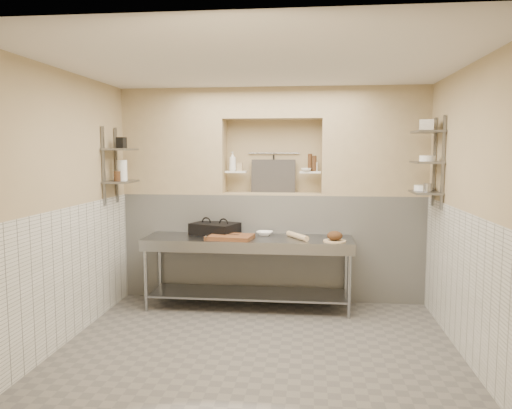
# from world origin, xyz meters

# --- Properties ---
(floor) EXTENTS (4.00, 3.90, 0.10)m
(floor) POSITION_xyz_m (0.00, 0.00, -0.05)
(floor) COLOR #635E58
(floor) RESTS_ON ground
(ceiling) EXTENTS (4.00, 3.90, 0.10)m
(ceiling) POSITION_xyz_m (0.00, 0.00, 2.85)
(ceiling) COLOR silver
(ceiling) RESTS_ON ground
(wall_left) EXTENTS (0.10, 3.90, 2.80)m
(wall_left) POSITION_xyz_m (-2.05, 0.00, 1.40)
(wall_left) COLOR tan
(wall_left) RESTS_ON ground
(wall_right) EXTENTS (0.10, 3.90, 2.80)m
(wall_right) POSITION_xyz_m (2.05, 0.00, 1.40)
(wall_right) COLOR tan
(wall_right) RESTS_ON ground
(wall_back) EXTENTS (4.00, 0.10, 2.80)m
(wall_back) POSITION_xyz_m (0.00, 2.00, 1.40)
(wall_back) COLOR tan
(wall_back) RESTS_ON ground
(wall_front) EXTENTS (4.00, 0.10, 2.80)m
(wall_front) POSITION_xyz_m (0.00, -2.00, 1.40)
(wall_front) COLOR tan
(wall_front) RESTS_ON ground
(backwall_lower) EXTENTS (4.00, 0.40, 1.40)m
(backwall_lower) POSITION_xyz_m (0.00, 1.75, 0.70)
(backwall_lower) COLOR silver
(backwall_lower) RESTS_ON floor
(alcove_sill) EXTENTS (1.30, 0.40, 0.02)m
(alcove_sill) POSITION_xyz_m (0.00, 1.75, 1.41)
(alcove_sill) COLOR tan
(alcove_sill) RESTS_ON backwall_lower
(backwall_pillar_left) EXTENTS (1.35, 0.40, 1.40)m
(backwall_pillar_left) POSITION_xyz_m (-1.33, 1.75, 2.10)
(backwall_pillar_left) COLOR tan
(backwall_pillar_left) RESTS_ON backwall_lower
(backwall_pillar_right) EXTENTS (1.35, 0.40, 1.40)m
(backwall_pillar_right) POSITION_xyz_m (1.33, 1.75, 2.10)
(backwall_pillar_right) COLOR tan
(backwall_pillar_right) RESTS_ON backwall_lower
(backwall_header) EXTENTS (1.30, 0.40, 0.40)m
(backwall_header) POSITION_xyz_m (0.00, 1.75, 2.60)
(backwall_header) COLOR tan
(backwall_header) RESTS_ON backwall_lower
(wainscot_left) EXTENTS (0.02, 3.90, 1.40)m
(wainscot_left) POSITION_xyz_m (-1.99, 0.00, 0.70)
(wainscot_left) COLOR silver
(wainscot_left) RESTS_ON floor
(wainscot_right) EXTENTS (0.02, 3.90, 1.40)m
(wainscot_right) POSITION_xyz_m (1.99, 0.00, 0.70)
(wainscot_right) COLOR silver
(wainscot_right) RESTS_ON floor
(alcove_shelf_left) EXTENTS (0.28, 0.16, 0.02)m
(alcove_shelf_left) POSITION_xyz_m (-0.50, 1.75, 1.70)
(alcove_shelf_left) COLOR white
(alcove_shelf_left) RESTS_ON backwall_lower
(alcove_shelf_right) EXTENTS (0.28, 0.16, 0.02)m
(alcove_shelf_right) POSITION_xyz_m (0.50, 1.75, 1.70)
(alcove_shelf_right) COLOR white
(alcove_shelf_right) RESTS_ON backwall_lower
(utensil_rail) EXTENTS (0.70, 0.02, 0.02)m
(utensil_rail) POSITION_xyz_m (0.00, 1.92, 1.95)
(utensil_rail) COLOR gray
(utensil_rail) RESTS_ON wall_back
(hanging_steel) EXTENTS (0.02, 0.02, 0.30)m
(hanging_steel) POSITION_xyz_m (0.00, 1.90, 1.78)
(hanging_steel) COLOR black
(hanging_steel) RESTS_ON utensil_rail
(splash_panel) EXTENTS (0.60, 0.08, 0.45)m
(splash_panel) POSITION_xyz_m (0.00, 1.85, 1.64)
(splash_panel) COLOR #383330
(splash_panel) RESTS_ON alcove_sill
(shelf_rail_left_a) EXTENTS (0.03, 0.03, 0.95)m
(shelf_rail_left_a) POSITION_xyz_m (-1.98, 1.25, 1.80)
(shelf_rail_left_a) COLOR slate
(shelf_rail_left_a) RESTS_ON wall_left
(shelf_rail_left_b) EXTENTS (0.03, 0.03, 0.95)m
(shelf_rail_left_b) POSITION_xyz_m (-1.98, 0.85, 1.80)
(shelf_rail_left_b) COLOR slate
(shelf_rail_left_b) RESTS_ON wall_left
(wall_shelf_left_lower) EXTENTS (0.30, 0.50, 0.02)m
(wall_shelf_left_lower) POSITION_xyz_m (-1.84, 1.05, 1.60)
(wall_shelf_left_lower) COLOR slate
(wall_shelf_left_lower) RESTS_ON wall_left
(wall_shelf_left_upper) EXTENTS (0.30, 0.50, 0.03)m
(wall_shelf_left_upper) POSITION_xyz_m (-1.84, 1.05, 2.00)
(wall_shelf_left_upper) COLOR slate
(wall_shelf_left_upper) RESTS_ON wall_left
(shelf_rail_right_a) EXTENTS (0.03, 0.03, 1.05)m
(shelf_rail_right_a) POSITION_xyz_m (1.98, 1.25, 1.85)
(shelf_rail_right_a) COLOR slate
(shelf_rail_right_a) RESTS_ON wall_right
(shelf_rail_right_b) EXTENTS (0.03, 0.03, 1.05)m
(shelf_rail_right_b) POSITION_xyz_m (1.98, 0.85, 1.85)
(shelf_rail_right_b) COLOR slate
(shelf_rail_right_b) RESTS_ON wall_right
(wall_shelf_right_lower) EXTENTS (0.30, 0.50, 0.02)m
(wall_shelf_right_lower) POSITION_xyz_m (1.84, 1.05, 1.50)
(wall_shelf_right_lower) COLOR slate
(wall_shelf_right_lower) RESTS_ON wall_right
(wall_shelf_right_mid) EXTENTS (0.30, 0.50, 0.02)m
(wall_shelf_right_mid) POSITION_xyz_m (1.84, 1.05, 1.85)
(wall_shelf_right_mid) COLOR slate
(wall_shelf_right_mid) RESTS_ON wall_right
(wall_shelf_right_upper) EXTENTS (0.30, 0.50, 0.03)m
(wall_shelf_right_upper) POSITION_xyz_m (1.84, 1.05, 2.20)
(wall_shelf_right_upper) COLOR slate
(wall_shelf_right_upper) RESTS_ON wall_right
(prep_table) EXTENTS (2.60, 0.70, 0.90)m
(prep_table) POSITION_xyz_m (-0.26, 1.18, 0.64)
(prep_table) COLOR gray
(prep_table) RESTS_ON floor
(panini_press) EXTENTS (0.67, 0.59, 0.15)m
(panini_press) POSITION_xyz_m (-0.72, 1.36, 0.98)
(panini_press) COLOR black
(panini_press) RESTS_ON prep_table
(cutting_board) EXTENTS (0.59, 0.45, 0.05)m
(cutting_board) POSITION_xyz_m (-0.47, 1.07, 0.92)
(cutting_board) COLOR brown
(cutting_board) RESTS_ON prep_table
(knife_blade) EXTENTS (0.28, 0.07, 0.01)m
(knife_blade) POSITION_xyz_m (-0.50, 1.13, 0.95)
(knife_blade) COLOR gray
(knife_blade) RESTS_ON cutting_board
(tongs) EXTENTS (0.04, 0.24, 0.02)m
(tongs) POSITION_xyz_m (-0.73, 1.01, 0.96)
(tongs) COLOR gray
(tongs) RESTS_ON cutting_board
(mixing_bowl) EXTENTS (0.23, 0.23, 0.05)m
(mixing_bowl) POSITION_xyz_m (-0.07, 1.38, 0.93)
(mixing_bowl) COLOR white
(mixing_bowl) RESTS_ON prep_table
(rolling_pin) EXTENTS (0.29, 0.42, 0.07)m
(rolling_pin) POSITION_xyz_m (0.35, 1.18, 0.93)
(rolling_pin) COLOR beige
(rolling_pin) RESTS_ON prep_table
(bread_board) EXTENTS (0.27, 0.27, 0.02)m
(bread_board) POSITION_xyz_m (0.80, 1.03, 0.91)
(bread_board) COLOR beige
(bread_board) RESTS_ON prep_table
(bread_loaf) EXTENTS (0.19, 0.19, 0.11)m
(bread_loaf) POSITION_xyz_m (0.80, 1.03, 0.97)
(bread_loaf) COLOR #4C2D19
(bread_loaf) RESTS_ON bread_board
(bottle_soap) EXTENTS (0.12, 0.12, 0.26)m
(bottle_soap) POSITION_xyz_m (-0.54, 1.74, 1.84)
(bottle_soap) COLOR white
(bottle_soap) RESTS_ON alcove_shelf_left
(jar_alcove) EXTENTS (0.07, 0.07, 0.11)m
(jar_alcove) POSITION_xyz_m (-0.45, 1.76, 1.77)
(jar_alcove) COLOR tan
(jar_alcove) RESTS_ON alcove_shelf_left
(bowl_alcove) EXTENTS (0.18, 0.18, 0.04)m
(bowl_alcove) POSITION_xyz_m (0.45, 1.69, 1.73)
(bowl_alcove) COLOR white
(bowl_alcove) RESTS_ON alcove_shelf_right
(condiment_a) EXTENTS (0.06, 0.06, 0.21)m
(condiment_a) POSITION_xyz_m (0.55, 1.74, 1.82)
(condiment_a) COLOR #432816
(condiment_a) RESTS_ON alcove_shelf_right
(condiment_b) EXTENTS (0.06, 0.06, 0.23)m
(condiment_b) POSITION_xyz_m (0.49, 1.77, 1.83)
(condiment_b) COLOR #432816
(condiment_b) RESTS_ON alcove_shelf_right
(condiment_c) EXTENTS (0.07, 0.07, 0.12)m
(condiment_c) POSITION_xyz_m (0.56, 1.76, 1.77)
(condiment_c) COLOR white
(condiment_c) RESTS_ON alcove_shelf_right
(jug_left) EXTENTS (0.13, 0.13, 0.25)m
(jug_left) POSITION_xyz_m (-1.84, 1.09, 1.74)
(jug_left) COLOR white
(jug_left) RESTS_ON wall_shelf_left_lower
(jar_left) EXTENTS (0.08, 0.08, 0.12)m
(jar_left) POSITION_xyz_m (-1.84, 0.93, 1.67)
(jar_left) COLOR #432816
(jar_left) RESTS_ON wall_shelf_left_lower
(box_left_upper) EXTENTS (0.11, 0.11, 0.14)m
(box_left_upper) POSITION_xyz_m (-1.84, 1.10, 2.08)
(box_left_upper) COLOR black
(box_left_upper) RESTS_ON wall_shelf_left_upper
(bowl_right) EXTENTS (0.21, 0.21, 0.06)m
(bowl_right) POSITION_xyz_m (1.84, 1.18, 1.54)
(bowl_right) COLOR white
(bowl_right) RESTS_ON wall_shelf_right_lower
(canister_right) EXTENTS (0.10, 0.10, 0.10)m
(canister_right) POSITION_xyz_m (1.84, 0.94, 1.56)
(canister_right) COLOR gray
(canister_right) RESTS_ON wall_shelf_right_lower
(bowl_right_mid) EXTENTS (0.18, 0.18, 0.07)m
(bowl_right_mid) POSITION_xyz_m (1.84, 1.01, 1.90)
(bowl_right_mid) COLOR white
(bowl_right_mid) RESTS_ON wall_shelf_right_mid
(basket_right) EXTENTS (0.22, 0.24, 0.12)m
(basket_right) POSITION_xyz_m (1.84, 1.04, 2.27)
(basket_right) COLOR gray
(basket_right) RESTS_ON wall_shelf_right_upper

